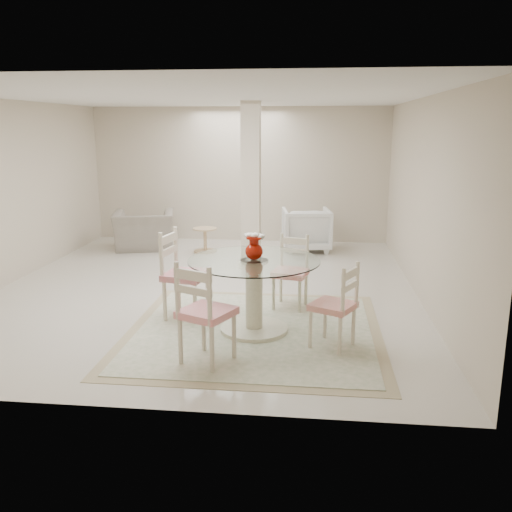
# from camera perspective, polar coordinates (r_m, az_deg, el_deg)

# --- Properties ---
(ground) EXTENTS (7.00, 7.00, 0.00)m
(ground) POSITION_cam_1_polar(r_m,az_deg,el_deg) (7.98, -5.19, -3.38)
(ground) COLOR beige
(ground) RESTS_ON ground
(room_shell) EXTENTS (6.02, 7.02, 2.71)m
(room_shell) POSITION_cam_1_polar(r_m,az_deg,el_deg) (7.66, -5.48, 10.04)
(room_shell) COLOR beige
(room_shell) RESTS_ON ground
(column) EXTENTS (0.30, 0.30, 2.70)m
(column) POSITION_cam_1_polar(r_m,az_deg,el_deg) (8.90, -0.53, 7.30)
(column) COLOR beige
(column) RESTS_ON ground
(area_rug) EXTENTS (2.91, 2.91, 0.02)m
(area_rug) POSITION_cam_1_polar(r_m,az_deg,el_deg) (6.31, -0.20, -7.88)
(area_rug) COLOR tan
(area_rug) RESTS_ON ground
(dining_table) EXTENTS (1.48, 1.48, 0.86)m
(dining_table) POSITION_cam_1_polar(r_m,az_deg,el_deg) (6.17, -0.20, -4.18)
(dining_table) COLOR beige
(dining_table) RESTS_ON ground
(red_vase) EXTENTS (0.23, 0.20, 0.30)m
(red_vase) POSITION_cam_1_polar(r_m,az_deg,el_deg) (6.02, -0.20, 0.95)
(red_vase) COLOR #A41305
(red_vase) RESTS_ON dining_table
(dining_chair_east) EXTENTS (0.56, 0.56, 1.04)m
(dining_chair_east) POSITION_cam_1_polar(r_m,az_deg,el_deg) (5.72, 8.72, -4.59)
(dining_chair_east) COLOR #F0E2C5
(dining_chair_east) RESTS_ON ground
(dining_chair_north) EXTENTS (0.50, 0.50, 1.05)m
(dining_chair_north) POSITION_cam_1_polar(r_m,az_deg,el_deg) (7.01, 3.77, -1.06)
(dining_chair_north) COLOR beige
(dining_chair_north) RESTS_ON ground
(dining_chair_west) EXTENTS (0.57, 0.57, 1.21)m
(dining_chair_west) POSITION_cam_1_polar(r_m,az_deg,el_deg) (6.64, -8.03, -1.23)
(dining_chair_west) COLOR beige
(dining_chair_west) RESTS_ON ground
(dining_chair_south) EXTENTS (0.62, 0.62, 1.17)m
(dining_chair_south) POSITION_cam_1_polar(r_m,az_deg,el_deg) (5.29, -5.69, -5.26)
(dining_chair_south) COLOR beige
(dining_chair_south) RESTS_ON ground
(recliner_taupe) EXTENTS (1.32, 1.21, 0.72)m
(recliner_taupe) POSITION_cam_1_polar(r_m,az_deg,el_deg) (10.65, -11.69, 2.67)
(recliner_taupe) COLOR gray
(recliner_taupe) RESTS_ON ground
(armchair_white) EXTENTS (0.99, 1.01, 0.81)m
(armchair_white) POSITION_cam_1_polar(r_m,az_deg,el_deg) (10.32, 5.30, 2.80)
(armchair_white) COLOR white
(armchair_white) RESTS_ON ground
(side_table) EXTENTS (0.44, 0.44, 0.46)m
(side_table) POSITION_cam_1_polar(r_m,az_deg,el_deg) (10.21, -5.37, 1.57)
(side_table) COLOR #D5AD83
(side_table) RESTS_ON ground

